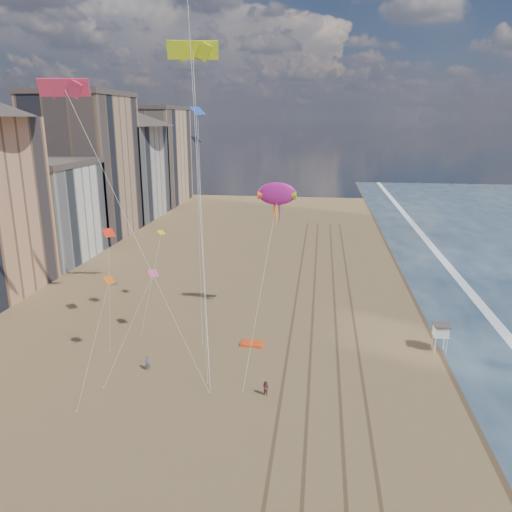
{
  "coord_description": "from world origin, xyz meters",
  "views": [
    {
      "loc": [
        1.72,
        -25.25,
        23.86
      ],
      "look_at": [
        -5.0,
        26.0,
        9.5
      ],
      "focal_mm": 35.0,
      "sensor_mm": 36.0,
      "label": 1
    }
  ],
  "objects": [
    {
      "name": "wet_sand",
      "position": [
        19.0,
        40.0,
        0.0
      ],
      "size": [
        260.0,
        260.0,
        0.0
      ],
      "primitive_type": "plane",
      "color": "#42301E",
      "rests_on": "ground"
    },
    {
      "name": "foam",
      "position": [
        23.2,
        40.0,
        0.0
      ],
      "size": [
        260.0,
        260.0,
        0.0
      ],
      "primitive_type": "plane",
      "color": "white",
      "rests_on": "ground"
    },
    {
      "name": "tracks",
      "position": [
        2.55,
        30.0,
        0.01
      ],
      "size": [
        7.68,
        120.0,
        0.01
      ],
      "color": "brown",
      "rests_on": "ground"
    },
    {
      "name": "buildings",
      "position": [
        -45.73,
        65.59,
        13.55
      ],
      "size": [
        34.72,
        131.35,
        29.0
      ],
      "color": "#C6B284",
      "rests_on": "ground"
    },
    {
      "name": "lifeguard_stand",
      "position": [
        14.67,
        25.0,
        2.36
      ],
      "size": [
        1.7,
        1.7,
        3.07
      ],
      "color": "white",
      "rests_on": "ground"
    },
    {
      "name": "grounded_kite",
      "position": [
        -5.16,
        23.98,
        0.14
      ],
      "size": [
        2.59,
        1.81,
        0.28
      ],
      "primitive_type": "cube",
      "rotation": [
        0.0,
        0.0,
        -0.11
      ],
      "color": "#FF4C15",
      "rests_on": "ground"
    },
    {
      "name": "show_kite",
      "position": [
        -3.23,
        30.8,
        15.53
      ],
      "size": [
        4.42,
        8.72,
        22.02
      ],
      "color": "#B41B82",
      "rests_on": "ground"
    },
    {
      "name": "kite_flyer_a",
      "position": [
        -14.49,
        17.07,
        0.76
      ],
      "size": [
        0.64,
        0.52,
        1.52
      ],
      "primitive_type": "imported",
      "rotation": [
        0.0,
        0.0,
        0.31
      ],
      "color": "slate",
      "rests_on": "ground"
    },
    {
      "name": "kite_flyer_b",
      "position": [
        -2.55,
        13.92,
        0.73
      ],
      "size": [
        0.88,
        0.81,
        1.45
      ],
      "primitive_type": "imported",
      "rotation": [
        0.0,
        0.0,
        -0.48
      ],
      "color": "brown",
      "rests_on": "ground"
    },
    {
      "name": "parafoils",
      "position": [
        -14.19,
        24.33,
        32.44
      ],
      "size": [
        16.16,
        12.87,
        13.76
      ],
      "color": "black",
      "rests_on": "ground"
    },
    {
      "name": "small_kites",
      "position": [
        -16.14,
        25.62,
        14.41
      ],
      "size": [
        13.44,
        16.92,
        17.6
      ],
      "color": "#DF5815",
      "rests_on": "ground"
    }
  ]
}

